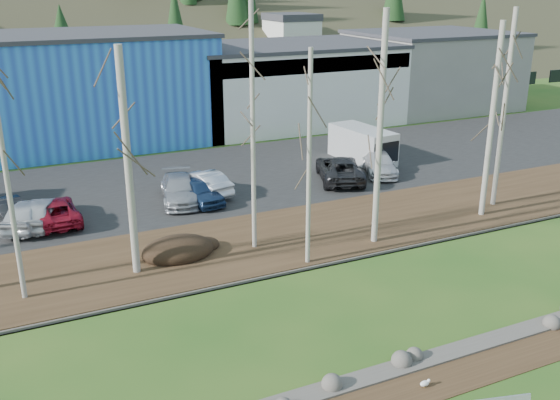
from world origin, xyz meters
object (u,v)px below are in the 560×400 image
car_2 (55,211)px  car_3 (180,189)px  car_4 (200,191)px  car_6 (340,169)px  seagull (425,383)px  car_7 (379,164)px  car_1 (5,209)px  car_8 (28,213)px  car_5 (204,182)px  van_white (364,145)px  car_0 (42,212)px

car_2 → car_3: 6.75m
car_4 → car_6: size_ratio=0.74×
car_3 → car_4: 1.16m
seagull → car_4: 19.02m
car_7 → car_1: bearing=-159.3°
seagull → car_8: 21.56m
car_1 → car_7: 22.28m
car_6 → car_5: bearing=14.1°
seagull → car_6: (8.20, 19.21, 0.74)m
car_7 → van_white: (0.69, 2.92, 0.47)m
car_7 → car_3: bearing=-157.3°
car_1 → car_8: bearing=108.6°
car_1 → car_4: (9.98, -1.65, 0.04)m
seagull → car_8: car_8 is taller
car_8 → car_3: bearing=-151.9°
car_3 → seagull: bearing=-72.1°
car_5 → van_white: size_ratio=0.80×
van_white → car_5: bearing=-175.8°
car_6 → car_4: bearing=22.5°
car_6 → car_8: bearing=21.5°
car_4 → car_5: (0.68, 1.28, 0.02)m
car_3 → car_6: size_ratio=0.89×
car_1 → car_2: car_1 is taller
car_1 → car_5: size_ratio=0.91×
car_4 → car_8: car_8 is taller
car_5 → car_7: bearing=162.5°
seagull → car_2: 21.07m
car_0 → car_2: size_ratio=0.94×
car_2 → car_8: 1.29m
car_5 → car_7: car_5 is taller
car_1 → car_7: bearing=161.9°
seagull → car_0: 21.27m
seagull → car_0: bearing=123.2°
car_5 → car_7: 11.62m
car_0 → car_2: (0.63, 0.09, -0.10)m
car_8 → van_white: (21.93, 3.20, 0.40)m
car_5 → car_6: (8.52, -1.05, 0.05)m
car_6 → car_7: (3.06, 0.16, -0.10)m
car_6 → van_white: van_white is taller
car_3 → van_white: van_white is taller
car_0 → van_white: van_white is taller
car_0 → car_3: bearing=-151.6°
car_3 → car_4: size_ratio=1.21×
car_1 → car_4: 10.12m
car_0 → car_4: bearing=-156.7°
car_1 → car_3: size_ratio=0.80×
car_2 → van_white: 20.88m
car_1 → car_8: size_ratio=0.91×
seagull → car_4: (-1.00, 18.98, 0.67)m
car_4 → car_6: bearing=-5.5°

